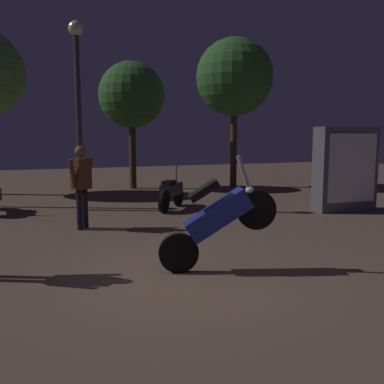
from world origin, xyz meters
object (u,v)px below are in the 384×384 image
(motorcycle_black_parked_right, at_px, (171,192))
(kiosk_billboard, at_px, (345,169))
(motorcycle_blue_foreground, at_px, (217,219))
(streetlamp_near, at_px, (78,91))
(person_bystander_far, at_px, (81,180))

(motorcycle_black_parked_right, xyz_separation_m, kiosk_billboard, (4.00, -1.78, 0.61))
(kiosk_billboard, bearing_deg, motorcycle_black_parked_right, -20.93)
(motorcycle_black_parked_right, height_order, kiosk_billboard, kiosk_billboard)
(motorcycle_blue_foreground, bearing_deg, streetlamp_near, 114.92)
(motorcycle_black_parked_right, height_order, streetlamp_near, streetlamp_near)
(motorcycle_blue_foreground, height_order, motorcycle_black_parked_right, motorcycle_blue_foreground)
(motorcycle_blue_foreground, bearing_deg, motorcycle_black_parked_right, 92.19)
(motorcycle_blue_foreground, height_order, kiosk_billboard, kiosk_billboard)
(motorcycle_black_parked_right, distance_m, kiosk_billboard, 4.42)
(person_bystander_far, height_order, streetlamp_near, streetlamp_near)
(motorcycle_blue_foreground, relative_size, streetlamp_near, 0.35)
(person_bystander_far, bearing_deg, motorcycle_black_parked_right, -96.50)
(streetlamp_near, bearing_deg, motorcycle_black_parked_right, -17.55)
(motorcycle_blue_foreground, height_order, person_bystander_far, person_bystander_far)
(kiosk_billboard, bearing_deg, streetlamp_near, -18.72)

